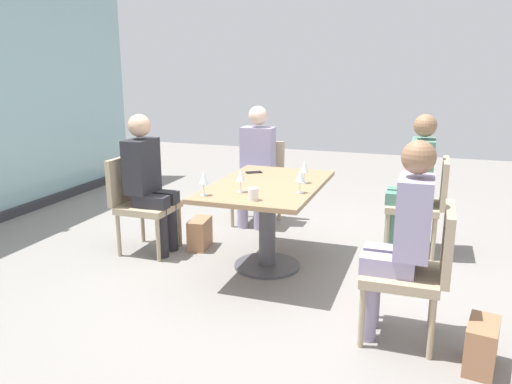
% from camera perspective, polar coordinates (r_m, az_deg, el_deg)
% --- Properties ---
extents(ground_plane, '(12.00, 12.00, 0.00)m').
position_cam_1_polar(ground_plane, '(4.39, 1.25, -8.36)').
color(ground_plane, gray).
extents(dining_table_main, '(1.36, 0.85, 0.73)m').
position_cam_1_polar(dining_table_main, '(4.21, 1.29, -1.43)').
color(dining_table_main, '#997551').
rests_on(dining_table_main, ground_plane).
extents(chair_near_window, '(0.46, 0.51, 0.87)m').
position_cam_1_polar(chair_near_window, '(4.73, -13.04, -0.69)').
color(chair_near_window, tan).
rests_on(chair_near_window, ground_plane).
extents(chair_front_left, '(0.46, 0.50, 0.87)m').
position_cam_1_polar(chair_front_left, '(3.26, 17.79, -7.86)').
color(chair_front_left, tan).
rests_on(chair_front_left, ground_plane).
extents(chair_front_right, '(0.46, 0.50, 0.87)m').
position_cam_1_polar(chair_front_right, '(4.82, 18.45, -0.79)').
color(chair_front_right, tan).
rests_on(chair_front_right, ground_plane).
extents(chair_far_right, '(0.50, 0.46, 0.87)m').
position_cam_1_polar(chair_far_right, '(5.49, 0.37, 1.71)').
color(chair_far_right, tan).
rests_on(chair_far_right, ground_plane).
extents(person_near_window, '(0.34, 0.39, 1.26)m').
position_cam_1_polar(person_near_window, '(4.63, -12.03, 1.62)').
color(person_near_window, '#28282D').
rests_on(person_near_window, ground_plane).
extents(person_front_left, '(0.34, 0.39, 1.26)m').
position_cam_1_polar(person_front_left, '(3.20, 16.11, -4.31)').
color(person_front_left, '#9E93B7').
rests_on(person_front_left, ground_plane).
extents(person_front_right, '(0.34, 0.39, 1.26)m').
position_cam_1_polar(person_front_right, '(4.78, 17.33, 1.67)').
color(person_front_right, '#4C7F6B').
rests_on(person_front_right, ground_plane).
extents(person_far_right, '(0.39, 0.34, 1.26)m').
position_cam_1_polar(person_far_right, '(5.35, -0.00, 3.60)').
color(person_far_right, '#9E93B7').
rests_on(person_far_right, ground_plane).
extents(wine_glass_0, '(0.07, 0.07, 0.18)m').
position_cam_1_polar(wine_glass_0, '(3.78, -5.89, 1.56)').
color(wine_glass_0, silver).
rests_on(wine_glass_0, dining_table_main).
extents(wine_glass_1, '(0.07, 0.07, 0.18)m').
position_cam_1_polar(wine_glass_1, '(3.86, -1.72, 1.89)').
color(wine_glass_1, silver).
rests_on(wine_glass_1, dining_table_main).
extents(wine_glass_2, '(0.07, 0.07, 0.18)m').
position_cam_1_polar(wine_glass_2, '(3.85, 4.98, 1.82)').
color(wine_glass_2, silver).
rests_on(wine_glass_2, dining_table_main).
extents(wine_glass_3, '(0.07, 0.07, 0.18)m').
position_cam_1_polar(wine_glass_3, '(4.18, 5.46, 2.79)').
color(wine_glass_3, silver).
rests_on(wine_glass_3, dining_table_main).
extents(coffee_cup, '(0.08, 0.08, 0.09)m').
position_cam_1_polar(coffee_cup, '(3.64, -0.30, -0.24)').
color(coffee_cup, white).
rests_on(coffee_cup, dining_table_main).
extents(cell_phone_on_table, '(0.14, 0.16, 0.01)m').
position_cam_1_polar(cell_phone_on_table, '(4.58, -0.26, 2.23)').
color(cell_phone_on_table, black).
rests_on(cell_phone_on_table, dining_table_main).
extents(handbag_0, '(0.32, 0.20, 0.28)m').
position_cam_1_polar(handbag_0, '(4.80, -6.32, -4.64)').
color(handbag_0, '#A3704C').
rests_on(handbag_0, ground_plane).
extents(handbag_1, '(0.32, 0.21, 0.28)m').
position_cam_1_polar(handbag_1, '(3.25, 24.00, -15.49)').
color(handbag_1, '#A3704C').
rests_on(handbag_1, ground_plane).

